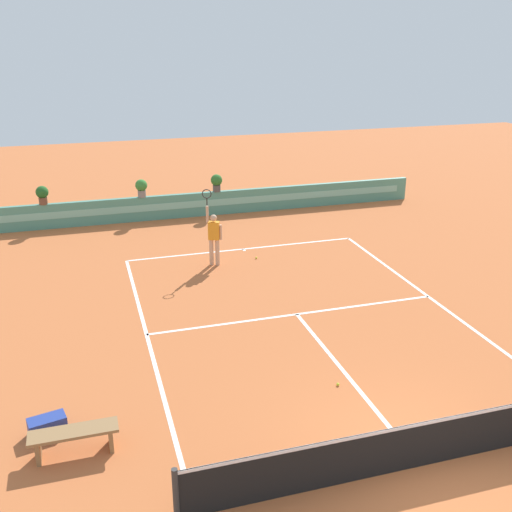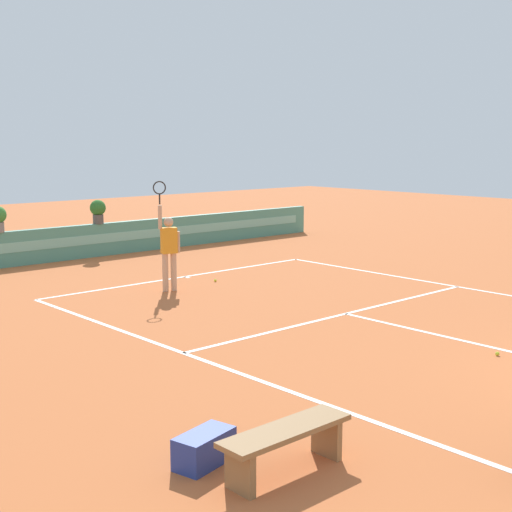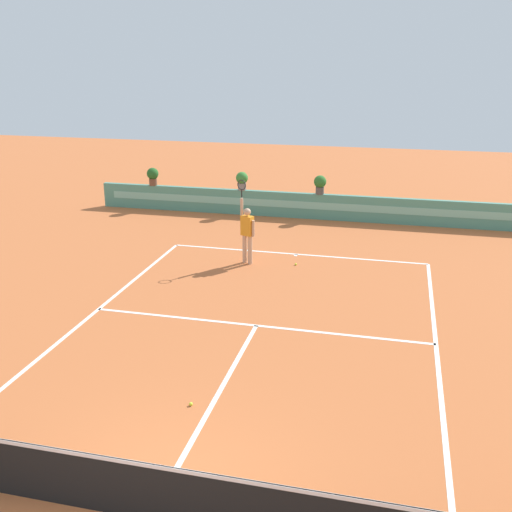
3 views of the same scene
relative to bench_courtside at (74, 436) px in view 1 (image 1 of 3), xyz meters
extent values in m
plane|color=#BC6033|center=(5.93, 3.86, -0.38)|extent=(60.00, 60.00, 0.00)
cube|color=white|center=(5.93, 9.75, -0.37)|extent=(8.22, 0.10, 0.01)
cube|color=white|center=(5.93, 4.26, -0.37)|extent=(8.22, 0.10, 0.01)
cube|color=white|center=(5.93, 1.06, -0.37)|extent=(0.10, 6.40, 0.01)
cube|color=white|center=(1.82, 3.81, -0.37)|extent=(0.10, 11.89, 0.01)
cube|color=white|center=(10.04, 3.81, -0.37)|extent=(0.10, 11.89, 0.01)
cube|color=white|center=(5.93, 9.65, -0.37)|extent=(0.10, 0.20, 0.01)
cylinder|color=#333333|center=(1.52, -2.14, 0.12)|extent=(0.10, 0.10, 1.00)
cube|color=black|center=(5.93, -2.14, 0.10)|extent=(8.82, 0.02, 0.95)
cube|color=white|center=(5.93, -2.14, 0.54)|extent=(8.82, 0.03, 0.06)
cube|color=#4C8E7A|center=(5.93, 14.25, 0.12)|extent=(18.00, 0.20, 1.00)
cube|color=#7ABCA8|center=(5.93, 14.15, 0.17)|extent=(17.10, 0.01, 0.28)
cube|color=olive|center=(-0.64, 0.00, -0.15)|extent=(0.08, 0.40, 0.45)
cube|color=olive|center=(0.64, 0.00, -0.15)|extent=(0.08, 0.40, 0.45)
cube|color=olive|center=(0.00, 0.00, 0.10)|extent=(1.60, 0.44, 0.06)
cube|color=navy|center=(-0.50, 0.75, -0.20)|extent=(0.76, 0.50, 0.36)
cylinder|color=tan|center=(4.70, 8.52, 0.07)|extent=(0.14, 0.14, 0.90)
cylinder|color=tan|center=(4.51, 8.59, 0.07)|extent=(0.14, 0.14, 0.90)
cube|color=orange|center=(4.61, 8.56, 0.82)|extent=(0.42, 0.33, 0.60)
sphere|color=tan|center=(4.61, 8.56, 1.25)|extent=(0.22, 0.22, 0.22)
cylinder|color=tan|center=(4.42, 8.63, 1.37)|extent=(0.09, 0.09, 0.55)
cylinder|color=black|center=(4.42, 8.63, 1.79)|extent=(0.04, 0.04, 0.24)
torus|color=#262626|center=(4.42, 8.63, 2.05)|extent=(0.30, 0.14, 0.31)
cylinder|color=tan|center=(4.81, 8.48, 0.77)|extent=(0.09, 0.09, 0.50)
sphere|color=#CCE033|center=(6.10, 8.70, -0.34)|extent=(0.07, 0.07, 0.07)
sphere|color=#CCE033|center=(5.56, 0.68, -0.34)|extent=(0.07, 0.07, 0.07)
cylinder|color=#514C47|center=(6.04, 14.25, 0.76)|extent=(0.32, 0.32, 0.28)
sphere|color=#2D6B28|center=(6.04, 14.25, 1.11)|extent=(0.48, 0.48, 0.48)
cylinder|color=brown|center=(-0.87, 14.25, 0.76)|extent=(0.32, 0.32, 0.28)
sphere|color=#235B23|center=(-0.87, 14.25, 1.11)|extent=(0.48, 0.48, 0.48)
cylinder|color=gray|center=(2.93, 14.25, 0.76)|extent=(0.32, 0.32, 0.28)
sphere|color=#387F33|center=(2.93, 14.25, 1.11)|extent=(0.48, 0.48, 0.48)
camera|label=1|loc=(0.58, -9.63, 6.94)|focal=42.02mm
camera|label=2|loc=(-5.08, -5.12, 3.12)|focal=50.62mm
camera|label=3|loc=(8.94, -8.20, 5.73)|focal=41.67mm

